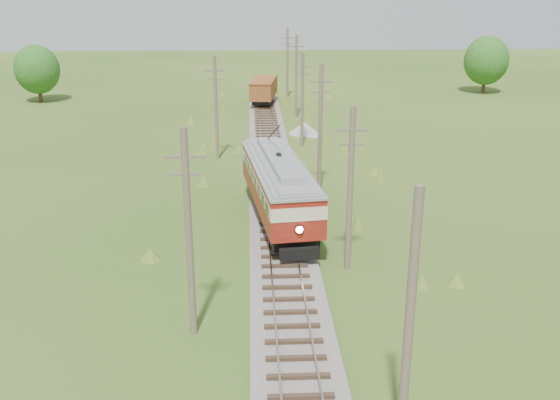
{
  "coord_description": "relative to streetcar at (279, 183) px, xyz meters",
  "views": [
    {
      "loc": [
        -1.62,
        -11.46,
        14.18
      ],
      "look_at": [
        0.0,
        22.75,
        2.22
      ],
      "focal_mm": 40.0,
      "sensor_mm": 36.0,
      "label": 1
    }
  ],
  "objects": [
    {
      "name": "railbed_main",
      "position": [
        -0.0,
        9.62,
        -2.53
      ],
      "size": [
        3.6,
        96.0,
        0.57
      ],
      "color": "#605B54",
      "rests_on": "ground"
    },
    {
      "name": "utility_pole_l_b",
      "position": [
        -4.5,
        15.62,
        1.7
      ],
      "size": [
        1.6,
        0.3,
        8.6
      ],
      "color": "brown",
      "rests_on": "ground"
    },
    {
      "name": "utility_pole_r_1",
      "position": [
        3.1,
        -19.38,
        1.68
      ],
      "size": [
        0.3,
        0.3,
        8.8
      ],
      "color": "brown",
      "rests_on": "ground"
    },
    {
      "name": "utility_pole_r_4",
      "position": [
        3.0,
        19.62,
        1.6
      ],
      "size": [
        1.6,
        0.3,
        8.4
      ],
      "color": "brown",
      "rests_on": "ground"
    },
    {
      "name": "gondola",
      "position": [
        -0.0,
        39.78,
        -0.74
      ],
      "size": [
        3.68,
        8.19,
        2.63
      ],
      "rotation": [
        0.0,
        0.0,
        -0.14
      ],
      "color": "black",
      "rests_on": "ground"
    },
    {
      "name": "utility_pole_l_a",
      "position": [
        -4.2,
        -12.38,
        1.91
      ],
      "size": [
        1.6,
        0.3,
        9.0
      ],
      "color": "brown",
      "rests_on": "ground"
    },
    {
      "name": "utility_pole_r_3",
      "position": [
        3.2,
        6.62,
        1.91
      ],
      "size": [
        1.6,
        0.3,
        9.0
      ],
      "color": "brown",
      "rests_on": "ground"
    },
    {
      "name": "tree_mid_b",
      "position": [
        30.0,
        47.62,
        1.61
      ],
      "size": [
        5.88,
        5.88,
        7.57
      ],
      "color": "#38281C",
      "rests_on": "ground"
    },
    {
      "name": "streetcar",
      "position": [
        0.0,
        0.0,
        0.0
      ],
      "size": [
        4.53,
        13.03,
        5.9
      ],
      "rotation": [
        0.0,
        0.0,
        0.12
      ],
      "color": "black",
      "rests_on": "ground"
    },
    {
      "name": "utility_pole_r_2",
      "position": [
        3.3,
        -6.38,
        1.7
      ],
      "size": [
        1.6,
        0.3,
        8.6
      ],
      "color": "brown",
      "rests_on": "ground"
    },
    {
      "name": "gravel_pile",
      "position": [
        3.75,
        24.46,
        -2.18
      ],
      "size": [
        3.19,
        3.38,
        1.16
      ],
      "color": "gray",
      "rests_on": "ground"
    },
    {
      "name": "utility_pole_r_6",
      "position": [
        3.2,
        45.62,
        1.75
      ],
      "size": [
        1.6,
        0.3,
        8.7
      ],
      "color": "brown",
      "rests_on": "ground"
    },
    {
      "name": "tree_mid_a",
      "position": [
        -28.0,
        43.62,
        1.3
      ],
      "size": [
        5.46,
        5.46,
        7.03
      ],
      "color": "#38281C",
      "rests_on": "ground"
    },
    {
      "name": "utility_pole_r_5",
      "position": [
        3.4,
        32.62,
        1.86
      ],
      "size": [
        1.6,
        0.3,
        8.9
      ],
      "color": "brown",
      "rests_on": "ground"
    }
  ]
}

